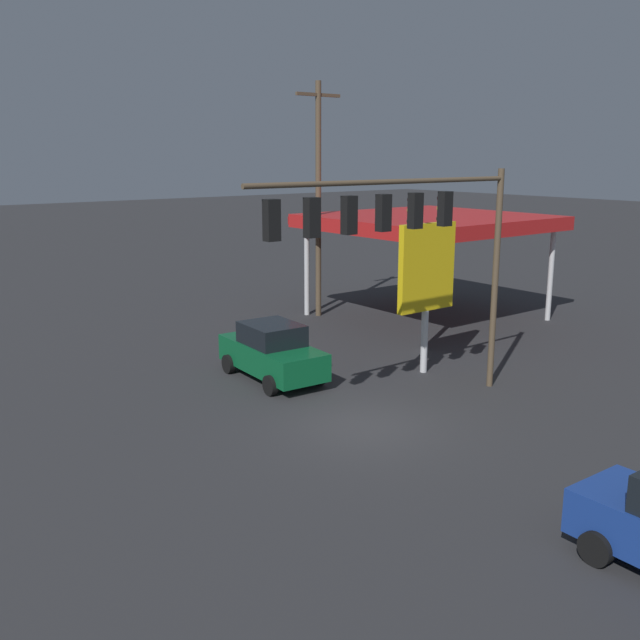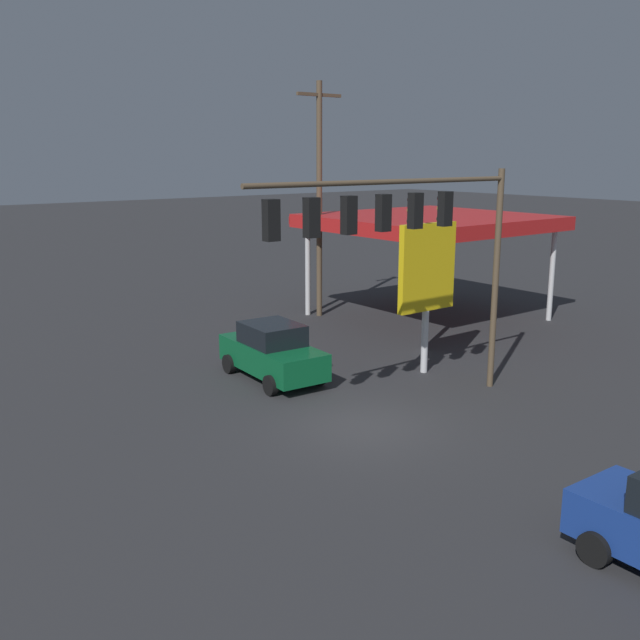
{
  "view_description": "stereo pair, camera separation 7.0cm",
  "coord_description": "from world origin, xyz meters",
  "px_view_note": "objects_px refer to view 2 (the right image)",
  "views": [
    {
      "loc": [
        12.47,
        14.12,
        7.44
      ],
      "look_at": [
        0.0,
        -2.0,
        2.69
      ],
      "focal_mm": 40.0,
      "sensor_mm": 36.0,
      "label": 1
    },
    {
      "loc": [
        12.42,
        14.16,
        7.44
      ],
      "look_at": [
        0.0,
        -2.0,
        2.69
      ],
      "focal_mm": 40.0,
      "sensor_mm": 36.0,
      "label": 2
    }
  ],
  "objects_px": {
    "price_sign": "(427,272)",
    "sedan_waiting": "(272,352)",
    "traffic_signal_assembly": "(402,227)",
    "utility_pole": "(319,196)"
  },
  "relations": [
    {
      "from": "price_sign",
      "to": "sedan_waiting",
      "type": "distance_m",
      "value": 5.9
    },
    {
      "from": "traffic_signal_assembly",
      "to": "utility_pole",
      "type": "xyz_separation_m",
      "value": [
        -6.11,
        -11.75,
        0.11
      ]
    },
    {
      "from": "traffic_signal_assembly",
      "to": "utility_pole",
      "type": "height_order",
      "value": "utility_pole"
    },
    {
      "from": "price_sign",
      "to": "traffic_signal_assembly",
      "type": "bearing_deg",
      "value": 34.04
    },
    {
      "from": "traffic_signal_assembly",
      "to": "utility_pole",
      "type": "bearing_deg",
      "value": -117.46
    },
    {
      "from": "sedan_waiting",
      "to": "traffic_signal_assembly",
      "type": "bearing_deg",
      "value": 15.81
    },
    {
      "from": "price_sign",
      "to": "sedan_waiting",
      "type": "bearing_deg",
      "value": -29.08
    },
    {
      "from": "utility_pole",
      "to": "sedan_waiting",
      "type": "distance_m",
      "value": 10.93
    },
    {
      "from": "traffic_signal_assembly",
      "to": "utility_pole",
      "type": "relative_size",
      "value": 0.89
    },
    {
      "from": "traffic_signal_assembly",
      "to": "sedan_waiting",
      "type": "xyz_separation_m",
      "value": [
        1.09,
        -4.96,
        -4.53
      ]
    }
  ]
}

